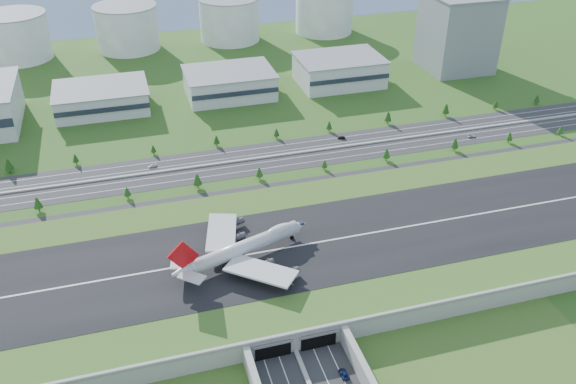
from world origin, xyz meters
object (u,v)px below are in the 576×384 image
object	(u,v)px
car_5	(341,138)
office_tower	(458,32)
car_7	(152,166)
boeing_747	(243,248)
car_2	(344,374)
fuel_tank_a	(16,37)
car_6	(472,136)

from	to	relation	value
car_5	office_tower	bearing A→B (deg)	148.90
car_5	car_7	xyz separation A→B (m)	(-112.10, -3.37, -0.02)
boeing_747	car_5	distance (m)	136.56
office_tower	car_2	distance (m)	321.79
boeing_747	fuel_tank_a	bearing A→B (deg)	91.34
fuel_tank_a	car_7	xyz separation A→B (m)	(83.43, -208.18, -16.65)
car_2	car_5	bearing A→B (deg)	-112.73
fuel_tank_a	car_6	size ratio (longest dim) A/B	10.16
office_tower	fuel_tank_a	size ratio (longest dim) A/B	1.10
office_tower	car_6	size ratio (longest dim) A/B	11.18
office_tower	car_7	distance (m)	255.65
office_tower	car_2	world-z (taller)	office_tower
fuel_tank_a	car_7	size ratio (longest dim) A/B	9.97
car_5	car_6	size ratio (longest dim) A/B	0.92
car_6	fuel_tank_a	bearing A→B (deg)	59.15
boeing_747	car_2	xyz separation A→B (m)	(20.93, -63.41, -12.84)
boeing_747	car_5	bearing A→B (deg)	33.62
fuel_tank_a	car_7	bearing A→B (deg)	-68.16
fuel_tank_a	car_5	size ratio (longest dim) A/B	11.05
car_5	car_7	distance (m)	112.15
fuel_tank_a	car_2	bearing A→B (deg)	-70.52
car_2	car_6	size ratio (longest dim) A/B	1.10
car_2	car_5	world-z (taller)	car_2
car_6	car_7	xyz separation A→B (m)	(-187.92, 16.69, 0.04)
boeing_747	car_5	xyz separation A→B (m)	(83.70, 107.13, -12.85)
office_tower	fuel_tank_a	world-z (taller)	office_tower
fuel_tank_a	boeing_747	distance (m)	331.40
car_2	car_5	xyz separation A→B (m)	(62.77, 170.54, -0.00)
fuel_tank_a	car_5	bearing A→B (deg)	-46.33
office_tower	boeing_747	xyz separation A→B (m)	(-208.18, -196.94, -13.79)
boeing_747	car_2	bearing A→B (deg)	-90.11
car_6	boeing_747	bearing A→B (deg)	127.42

